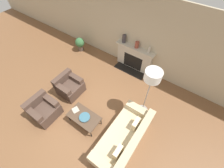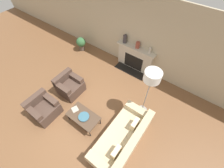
{
  "view_description": "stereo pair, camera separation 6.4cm",
  "coord_description": "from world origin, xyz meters",
  "px_view_note": "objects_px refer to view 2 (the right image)",
  "views": [
    {
      "loc": [
        2.1,
        -1.21,
        4.56
      ],
      "look_at": [
        0.22,
        1.46,
        0.45
      ],
      "focal_mm": 24.0,
      "sensor_mm": 36.0,
      "label": 1
    },
    {
      "loc": [
        2.15,
        -1.17,
        4.56
      ],
      "look_at": [
        0.22,
        1.46,
        0.45
      ],
      "focal_mm": 24.0,
      "sensor_mm": 36.0,
      "label": 2
    }
  ],
  "objects_px": {
    "mantel_vase_left": "(125,39)",
    "mantel_vase_center_right": "(150,50)",
    "couch": "(123,139)",
    "coffee_table": "(83,116)",
    "floor_lamp": "(151,80)",
    "fireplace": "(135,58)",
    "book": "(75,109)",
    "armchair_far": "(70,86)",
    "potted_plant": "(81,43)",
    "mantel_vase_center_left": "(138,45)",
    "bowl": "(84,117)",
    "armchair_near": "(44,108)"
  },
  "relations": [
    {
      "from": "bowl",
      "to": "floor_lamp",
      "type": "distance_m",
      "value": 2.26
    },
    {
      "from": "coffee_table",
      "to": "floor_lamp",
      "type": "distance_m",
      "value": 2.31
    },
    {
      "from": "potted_plant",
      "to": "mantel_vase_center_left",
      "type": "bearing_deg",
      "value": 9.64
    },
    {
      "from": "couch",
      "to": "potted_plant",
      "type": "height_order",
      "value": "couch"
    },
    {
      "from": "mantel_vase_center_right",
      "to": "book",
      "type": "bearing_deg",
      "value": -105.75
    },
    {
      "from": "fireplace",
      "to": "potted_plant",
      "type": "distance_m",
      "value": 2.61
    },
    {
      "from": "mantel_vase_center_right",
      "to": "potted_plant",
      "type": "height_order",
      "value": "mantel_vase_center_right"
    },
    {
      "from": "couch",
      "to": "floor_lamp",
      "type": "xyz_separation_m",
      "value": [
        -0.05,
        1.27,
        1.33
      ]
    },
    {
      "from": "mantel_vase_center_left",
      "to": "couch",
      "type": "bearing_deg",
      "value": -65.32
    },
    {
      "from": "floor_lamp",
      "to": "mantel_vase_left",
      "type": "bearing_deg",
      "value": 138.49
    },
    {
      "from": "armchair_near",
      "to": "mantel_vase_center_right",
      "type": "bearing_deg",
      "value": -26.08
    },
    {
      "from": "coffee_table",
      "to": "mantel_vase_center_right",
      "type": "height_order",
      "value": "mantel_vase_center_right"
    },
    {
      "from": "couch",
      "to": "floor_lamp",
      "type": "distance_m",
      "value": 1.84
    },
    {
      "from": "mantel_vase_center_left",
      "to": "potted_plant",
      "type": "bearing_deg",
      "value": -170.36
    },
    {
      "from": "fireplace",
      "to": "armchair_far",
      "type": "distance_m",
      "value": 2.75
    },
    {
      "from": "mantel_vase_left",
      "to": "fireplace",
      "type": "bearing_deg",
      "value": -1.64
    },
    {
      "from": "fireplace",
      "to": "book",
      "type": "bearing_deg",
      "value": -96.28
    },
    {
      "from": "mantel_vase_center_right",
      "to": "potted_plant",
      "type": "relative_size",
      "value": 0.36
    },
    {
      "from": "couch",
      "to": "potted_plant",
      "type": "xyz_separation_m",
      "value": [
        -3.94,
        2.46,
        0.07
      ]
    },
    {
      "from": "armchair_far",
      "to": "coffee_table",
      "type": "xyz_separation_m",
      "value": [
        1.26,
        -0.61,
        0.07
      ]
    },
    {
      "from": "mantel_vase_center_left",
      "to": "potted_plant",
      "type": "relative_size",
      "value": 0.37
    },
    {
      "from": "coffee_table",
      "to": "mantel_vase_center_left",
      "type": "bearing_deg",
      "value": 89.88
    },
    {
      "from": "potted_plant",
      "to": "mantel_vase_center_right",
      "type": "bearing_deg",
      "value": 8.11
    },
    {
      "from": "fireplace",
      "to": "mantel_vase_left",
      "type": "distance_m",
      "value": 0.87
    },
    {
      "from": "armchair_far",
      "to": "potted_plant",
      "type": "distance_m",
      "value": 2.42
    },
    {
      "from": "armchair_near",
      "to": "mantel_vase_center_left",
      "type": "relative_size",
      "value": 3.31
    },
    {
      "from": "couch",
      "to": "coffee_table",
      "type": "xyz_separation_m",
      "value": [
        -1.34,
        -0.17,
        0.06
      ]
    },
    {
      "from": "mantel_vase_left",
      "to": "armchair_far",
      "type": "bearing_deg",
      "value": -105.83
    },
    {
      "from": "potted_plant",
      "to": "bowl",
      "type": "bearing_deg",
      "value": -45.02
    },
    {
      "from": "coffee_table",
      "to": "potted_plant",
      "type": "distance_m",
      "value": 3.69
    },
    {
      "from": "couch",
      "to": "coffee_table",
      "type": "bearing_deg",
      "value": -82.93
    },
    {
      "from": "fireplace",
      "to": "couch",
      "type": "relative_size",
      "value": 0.79
    },
    {
      "from": "fireplace",
      "to": "mantel_vase_left",
      "type": "height_order",
      "value": "mantel_vase_left"
    },
    {
      "from": "couch",
      "to": "armchair_near",
      "type": "height_order",
      "value": "couch"
    },
    {
      "from": "mantel_vase_left",
      "to": "mantel_vase_center_right",
      "type": "height_order",
      "value": "mantel_vase_left"
    },
    {
      "from": "armchair_far",
      "to": "mantel_vase_left",
      "type": "height_order",
      "value": "mantel_vase_left"
    },
    {
      "from": "mantel_vase_left",
      "to": "potted_plant",
      "type": "distance_m",
      "value": 2.23
    },
    {
      "from": "fireplace",
      "to": "couch",
      "type": "xyz_separation_m",
      "value": [
        1.36,
        -2.89,
        -0.19
      ]
    },
    {
      "from": "couch",
      "to": "bowl",
      "type": "relative_size",
      "value": 6.12
    },
    {
      "from": "armchair_far",
      "to": "bowl",
      "type": "relative_size",
      "value": 2.4
    },
    {
      "from": "bowl",
      "to": "mantel_vase_center_left",
      "type": "bearing_deg",
      "value": 90.76
    },
    {
      "from": "book",
      "to": "mantel_vase_center_right",
      "type": "distance_m",
      "value": 3.26
    },
    {
      "from": "mantel_vase_center_right",
      "to": "coffee_table",
      "type": "bearing_deg",
      "value": -99.37
    },
    {
      "from": "fireplace",
      "to": "book",
      "type": "relative_size",
      "value": 6.25
    },
    {
      "from": "armchair_near",
      "to": "coffee_table",
      "type": "xyz_separation_m",
      "value": [
        1.26,
        0.53,
        0.07
      ]
    },
    {
      "from": "coffee_table",
      "to": "mantel_vase_center_left",
      "type": "xyz_separation_m",
      "value": [
        0.01,
        3.07,
        0.78
      ]
    },
    {
      "from": "mantel_vase_left",
      "to": "mantel_vase_center_right",
      "type": "bearing_deg",
      "value": 0.0
    },
    {
      "from": "couch",
      "to": "mantel_vase_center_right",
      "type": "relative_size",
      "value": 8.74
    },
    {
      "from": "mantel_vase_center_right",
      "to": "fireplace",
      "type": "bearing_deg",
      "value": -178.33
    },
    {
      "from": "couch",
      "to": "potted_plant",
      "type": "distance_m",
      "value": 4.64
    }
  ]
}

